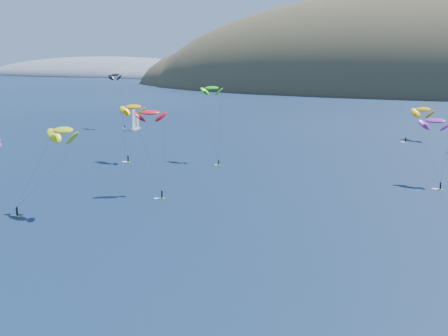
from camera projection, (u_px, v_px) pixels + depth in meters
headland at (122, 77)px, 912.24m from camera, size 460.00×250.00×60.00m
sailboat at (135, 128)px, 270.36m from camera, size 8.19×7.10×10.23m
kitesurfer_1 at (133, 107)px, 192.95m from camera, size 9.99×7.95×19.33m
kitesurfer_2 at (63, 130)px, 130.76m from camera, size 12.11×12.00×19.85m
kitesurfer_3 at (212, 88)px, 194.87m from camera, size 11.53×13.14×24.43m
kitesurfer_6 at (435, 121)px, 159.40m from camera, size 8.82×11.59×18.41m
kitesurfer_9 at (150, 113)px, 149.12m from camera, size 10.88×10.36×21.24m
kitesurfer_11 at (423, 109)px, 239.86m from camera, size 11.67×17.90×14.72m
kitesurfer_12 at (115, 75)px, 276.87m from camera, size 11.37×6.79×25.51m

